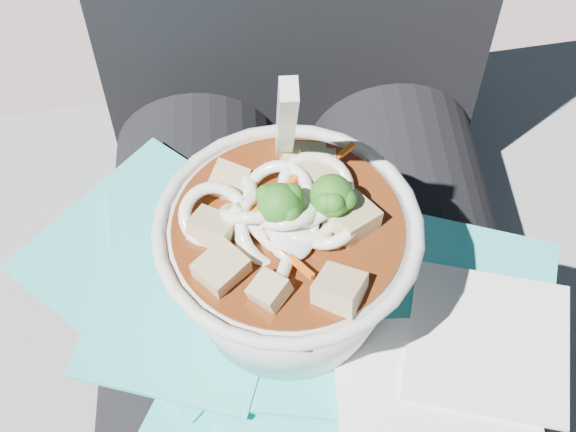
{
  "coord_description": "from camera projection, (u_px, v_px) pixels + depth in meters",
  "views": [
    {
      "loc": [
        -0.04,
        -0.28,
        1.15
      ],
      "look_at": [
        -0.02,
        0.0,
        0.75
      ],
      "focal_mm": 50.0,
      "sensor_mm": 36.0,
      "label": 1
    }
  ],
  "objects": [
    {
      "name": "napkins",
      "position": [
        455.0,
        384.0,
        0.53
      ],
      "size": [
        0.18,
        0.18,
        0.01
      ],
      "color": "white",
      "rests_on": "plastic_bag"
    },
    {
      "name": "udon_bowl",
      "position": [
        288.0,
        255.0,
        0.53
      ],
      "size": [
        0.19,
        0.19,
        0.21
      ],
      "color": "silver",
      "rests_on": "plastic_bag"
    },
    {
      "name": "lap",
      "position": [
        314.0,
        361.0,
        0.65
      ],
      "size": [
        0.34,
        0.48,
        0.16
      ],
      "color": "black",
      "rests_on": "stone_ledge"
    },
    {
      "name": "plastic_bag",
      "position": [
        273.0,
        328.0,
        0.57
      ],
      "size": [
        0.42,
        0.38,
        0.02
      ],
      "color": "#2EC1C1",
      "rests_on": "lap"
    },
    {
      "name": "stone_ledge",
      "position": [
        297.0,
        361.0,
        0.99
      ],
      "size": [
        1.05,
        0.62,
        0.47
      ],
      "primitive_type": "cube",
      "rotation": [
        0.0,
        0.0,
        0.12
      ],
      "color": "slate",
      "rests_on": "ground"
    },
    {
      "name": "person_body",
      "position": [
        306.0,
        252.0,
        0.69
      ],
      "size": [
        0.34,
        0.94,
        1.02
      ],
      "color": "black",
      "rests_on": "ground"
    }
  ]
}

